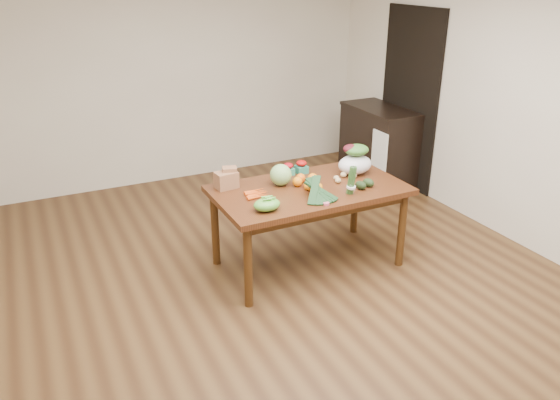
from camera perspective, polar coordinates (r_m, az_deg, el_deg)
name	(u,v)px	position (r m, az deg, el deg)	size (l,w,h in m)	color
floor	(279,293)	(4.60, -0.13, -9.70)	(6.00, 6.00, 0.00)	brown
room_walls	(279,137)	(4.02, -0.15, 6.65)	(5.02, 6.02, 2.70)	silver
dining_table	(308,227)	(4.84, 2.97, -2.81)	(1.64, 0.91, 0.75)	#542913
doorway_dark	(409,100)	(6.72, 13.32, 10.17)	(0.02, 1.00, 2.10)	black
cabinet	(378,145)	(6.85, 10.21, 5.64)	(0.52, 1.02, 0.94)	black
dish_towel	(379,151)	(6.38, 10.35, 5.08)	(0.02, 0.28, 0.45)	white
paper_bag	(226,178)	(4.67, -5.64, 2.27)	(0.25, 0.20, 0.17)	#966043
cabbage	(281,175)	(4.70, 0.08, 2.64)	(0.19, 0.19, 0.19)	#97CF77
strawberry_basket_a	(288,170)	(4.97, 0.87, 3.16)	(0.10, 0.10, 0.09)	red
strawberry_basket_b	(301,168)	(5.02, 2.25, 3.38)	(0.10, 0.10, 0.09)	#B6120C
orange_a	(297,182)	(4.70, 1.84, 1.93)	(0.09, 0.09, 0.09)	orange
orange_b	(301,178)	(4.78, 2.17, 2.29)	(0.08, 0.08, 0.08)	orange
orange_c	(313,178)	(4.77, 3.44, 2.26)	(0.09, 0.09, 0.09)	orange
mandarin_cluster	(313,185)	(4.63, 3.44, 1.60)	(0.18, 0.18, 0.09)	orange
carrots	(256,194)	(4.53, -2.51, 0.67)	(0.22, 0.19, 0.03)	#DE5E12
snap_pea_bag	(267,205)	(4.23, -1.38, -0.48)	(0.22, 0.16, 0.10)	#6EB83E
kale_bunch	(320,191)	(4.41, 4.23, 0.91)	(0.32, 0.40, 0.16)	black
asparagus_bundle	(351,180)	(4.54, 7.48, 2.07)	(0.08, 0.08, 0.25)	#427837
potato_a	(338,181)	(4.80, 6.09, 2.03)	(0.06, 0.05, 0.05)	tan
potato_b	(338,181)	(4.81, 6.11, 2.03)	(0.04, 0.04, 0.04)	tan
potato_c	(343,175)	(4.94, 6.65, 2.65)	(0.06, 0.05, 0.05)	tan
potato_d	(336,178)	(4.86, 5.90, 2.31)	(0.05, 0.05, 0.04)	#DCBF7E
potato_e	(354,176)	(4.92, 7.69, 2.53)	(0.06, 0.05, 0.05)	tan
avocado_a	(361,185)	(4.69, 8.43, 1.53)	(0.07, 0.11, 0.07)	black
avocado_b	(368,183)	(4.75, 9.22, 1.80)	(0.07, 0.11, 0.07)	black
salad_bag	(355,161)	(5.00, 7.86, 4.07)	(0.32, 0.24, 0.25)	silver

